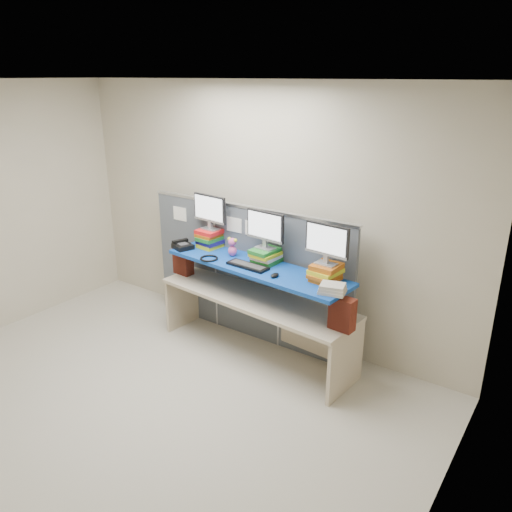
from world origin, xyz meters
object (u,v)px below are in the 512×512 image
Objects in this scene: desk at (256,308)px; monitor_center at (265,228)px; monitor_right at (327,242)px; blue_board at (256,267)px; keyboard at (248,266)px; desk_phone at (182,246)px; monitor_left at (210,210)px.

monitor_center is (0.03, 0.12, 0.86)m from desk.
monitor_right reaches higher than monitor_center.
keyboard reaches higher than blue_board.
monitor_center is (0.03, 0.12, 0.39)m from blue_board.
monitor_center is at bearing 79.18° from desk.
desk is 0.46m from blue_board.
desk is at bearing 21.43° from desk_phone.
keyboard is at bearing 16.15° from desk_phone.
monitor_right is at bearing -0.00° from monitor_center.
monitor_center is 1.76× the size of desk_phone.
monitor_right is 0.99× the size of keyboard.
desk is at bearing 67.74° from keyboard.
monitor_center is (0.78, -0.07, -0.05)m from monitor_left.
desk_phone reaches higher than keyboard.
desk_phone is at bearing 179.93° from keyboard.
blue_board reaches higher than desk.
desk is 1.19m from monitor_left.
desk_phone is (-0.97, -0.04, 0.51)m from desk.
keyboard is at bearing -110.21° from blue_board.
desk_phone is at bearing -172.74° from blue_board.
monitor_right reaches higher than keyboard.
blue_board is 4.60× the size of monitor_left.
monitor_left reaches higher than monitor_center.
desk is 4.96× the size of keyboard.
keyboard is (-0.80, -0.14, -0.37)m from monitor_right.
monitor_left is at bearing 171.14° from desk.
monitor_right reaches higher than desk_phone.
desk_phone reaches higher than blue_board.
blue_board is 0.89m from monitor_left.
keyboard is at bearing -16.05° from monitor_left.
keyboard is (-0.04, -0.09, 0.03)m from blue_board.
monitor_right is (0.72, -0.06, 0.01)m from monitor_center.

